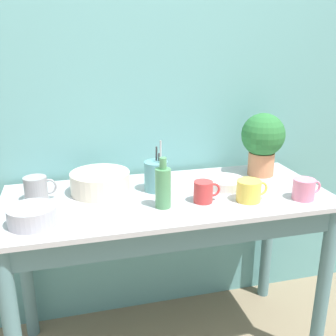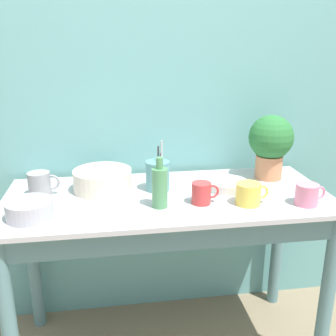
{
  "view_description": "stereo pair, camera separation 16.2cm",
  "coord_description": "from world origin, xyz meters",
  "views": [
    {
      "loc": [
        -0.39,
        -1.19,
        1.41
      ],
      "look_at": [
        0.0,
        0.3,
        0.9
      ],
      "focal_mm": 42.0,
      "sensor_mm": 36.0,
      "label": 1
    },
    {
      "loc": [
        -0.23,
        -1.23,
        1.41
      ],
      "look_at": [
        0.0,
        0.3,
        0.9
      ],
      "focal_mm": 42.0,
      "sensor_mm": 36.0,
      "label": 2
    }
  ],
  "objects": [
    {
      "name": "wall_back",
      "position": [
        0.0,
        0.65,
        1.2
      ],
      "size": [
        6.0,
        0.05,
        2.4
      ],
      "color": "#609E9E",
      "rests_on": "ground_plane"
    },
    {
      "name": "counter_table",
      "position": [
        0.0,
        0.27,
        0.62
      ],
      "size": [
        1.37,
        0.6,
        0.78
      ],
      "color": "slate",
      "rests_on": "ground_plane"
    },
    {
      "name": "potted_plant",
      "position": [
        0.5,
        0.44,
        0.96
      ],
      "size": [
        0.21,
        0.21,
        0.3
      ],
      "color": "tan",
      "rests_on": "counter_table"
    },
    {
      "name": "bowl_wash_large",
      "position": [
        -0.27,
        0.4,
        0.83
      ],
      "size": [
        0.25,
        0.25,
        0.09
      ],
      "color": "beige",
      "rests_on": "counter_table"
    },
    {
      "name": "bottle_tall",
      "position": [
        -0.05,
        0.18,
        0.87
      ],
      "size": [
        0.06,
        0.06,
        0.2
      ],
      "color": "#4C8C59",
      "rests_on": "counter_table"
    },
    {
      "name": "mug_grey",
      "position": [
        -0.53,
        0.38,
        0.83
      ],
      "size": [
        0.13,
        0.09,
        0.1
      ],
      "color": "gray",
      "rests_on": "counter_table"
    },
    {
      "name": "mug_yellow",
      "position": [
        0.3,
        0.16,
        0.83
      ],
      "size": [
        0.13,
        0.1,
        0.09
      ],
      "color": "#E5CC4C",
      "rests_on": "counter_table"
    },
    {
      "name": "mug_pink",
      "position": [
        0.53,
        0.12,
        0.82
      ],
      "size": [
        0.12,
        0.09,
        0.09
      ],
      "color": "pink",
      "rests_on": "counter_table"
    },
    {
      "name": "mug_red",
      "position": [
        0.12,
        0.19,
        0.83
      ],
      "size": [
        0.11,
        0.08,
        0.09
      ],
      "color": "#C63838",
      "rests_on": "counter_table"
    },
    {
      "name": "bowl_small_enamel_white",
      "position": [
        0.27,
        0.32,
        0.8
      ],
      "size": [
        0.17,
        0.17,
        0.04
      ],
      "color": "silver",
      "rests_on": "counter_table"
    },
    {
      "name": "bowl_small_steel",
      "position": [
        -0.54,
        0.15,
        0.82
      ],
      "size": [
        0.17,
        0.17,
        0.07
      ],
      "color": "#A8A8B2",
      "rests_on": "counter_table"
    },
    {
      "name": "utensil_cup",
      "position": [
        -0.04,
        0.37,
        0.85
      ],
      "size": [
        0.1,
        0.1,
        0.23
      ],
      "color": "#569399",
      "rests_on": "counter_table"
    }
  ]
}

